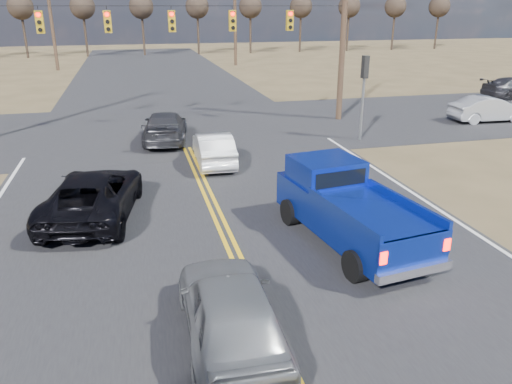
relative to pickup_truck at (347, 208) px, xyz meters
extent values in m
plane|color=brown|center=(-3.09, -3.54, -0.97)|extent=(160.00, 160.00, 0.00)
cube|color=#28282B|center=(-3.09, 6.46, -0.97)|extent=(14.00, 120.00, 0.02)
cube|color=#28282B|center=(-3.09, 14.46, -0.97)|extent=(120.00, 12.00, 0.02)
cylinder|color=#473323|center=(5.91, 14.46, 4.03)|extent=(0.32, 0.32, 10.00)
cylinder|color=black|center=(-3.09, 14.46, 5.03)|extent=(18.00, 0.02, 0.02)
cube|color=#B28C14|center=(-9.09, 14.46, 4.33)|extent=(0.34, 0.24, 1.00)
cylinder|color=#FF0C05|center=(-9.09, 14.32, 4.66)|extent=(0.20, 0.06, 0.20)
cylinder|color=black|center=(-9.09, 14.32, 4.33)|extent=(0.20, 0.06, 0.20)
cylinder|color=black|center=(-9.09, 14.32, 4.00)|extent=(0.20, 0.06, 0.20)
cube|color=black|center=(-9.09, 14.29, 4.77)|extent=(0.24, 0.14, 0.03)
cube|color=#B28C14|center=(-6.09, 14.46, 4.33)|extent=(0.34, 0.24, 1.00)
cylinder|color=#FF0C05|center=(-6.09, 14.32, 4.66)|extent=(0.20, 0.06, 0.20)
cylinder|color=black|center=(-6.09, 14.32, 4.33)|extent=(0.20, 0.06, 0.20)
cylinder|color=black|center=(-6.09, 14.32, 4.00)|extent=(0.20, 0.06, 0.20)
cube|color=black|center=(-6.09, 14.29, 4.77)|extent=(0.24, 0.14, 0.03)
cube|color=#B28C14|center=(-3.09, 14.46, 4.33)|extent=(0.34, 0.24, 1.00)
cylinder|color=#FF0C05|center=(-3.09, 14.32, 4.66)|extent=(0.20, 0.06, 0.20)
cylinder|color=black|center=(-3.09, 14.32, 4.33)|extent=(0.20, 0.06, 0.20)
cylinder|color=black|center=(-3.09, 14.32, 4.00)|extent=(0.20, 0.06, 0.20)
cube|color=black|center=(-3.09, 14.29, 4.77)|extent=(0.24, 0.14, 0.03)
cube|color=#B28C14|center=(-0.09, 14.46, 4.33)|extent=(0.34, 0.24, 1.00)
cylinder|color=#FF0C05|center=(-0.09, 14.32, 4.66)|extent=(0.20, 0.06, 0.20)
cylinder|color=black|center=(-0.09, 14.32, 4.33)|extent=(0.20, 0.06, 0.20)
cylinder|color=black|center=(-0.09, 14.32, 4.00)|extent=(0.20, 0.06, 0.20)
cube|color=black|center=(-0.09, 14.29, 4.77)|extent=(0.24, 0.14, 0.03)
cube|color=#B28C14|center=(2.91, 14.46, 4.33)|extent=(0.34, 0.24, 1.00)
cylinder|color=#FF0C05|center=(2.91, 14.32, 4.66)|extent=(0.20, 0.06, 0.20)
cylinder|color=black|center=(2.91, 14.32, 4.33)|extent=(0.20, 0.06, 0.20)
cylinder|color=black|center=(2.91, 14.32, 4.00)|extent=(0.20, 0.06, 0.20)
cube|color=black|center=(2.91, 14.29, 4.77)|extent=(0.24, 0.14, 0.03)
cylinder|color=slate|center=(5.11, 9.96, 0.63)|extent=(0.12, 0.12, 3.20)
cube|color=black|center=(5.11, 9.96, 2.43)|extent=(0.24, 0.34, 1.00)
cylinder|color=#473323|center=(-12.09, 42.46, 4.03)|extent=(0.32, 0.32, 10.00)
cylinder|color=#473323|center=(5.91, 42.46, 4.03)|extent=(0.32, 0.32, 10.00)
cylinder|color=#33261C|center=(-17.09, 56.46, 1.78)|extent=(0.28, 0.28, 5.50)
sphere|color=#2D231C|center=(-17.09, 56.46, 4.93)|extent=(3.00, 3.00, 3.00)
cylinder|color=#33261C|center=(-10.09, 56.46, 1.78)|extent=(0.28, 0.28, 5.50)
sphere|color=#2D231C|center=(-10.09, 56.46, 4.93)|extent=(3.00, 3.00, 3.00)
cylinder|color=#33261C|center=(-3.09, 56.46, 1.78)|extent=(0.28, 0.28, 5.50)
sphere|color=#2D231C|center=(-3.09, 56.46, 4.93)|extent=(3.00, 3.00, 3.00)
cylinder|color=#33261C|center=(3.91, 56.46, 1.78)|extent=(0.28, 0.28, 5.50)
sphere|color=#2D231C|center=(3.91, 56.46, 4.93)|extent=(3.00, 3.00, 3.00)
cylinder|color=#33261C|center=(10.91, 56.46, 1.78)|extent=(0.28, 0.28, 5.50)
sphere|color=#2D231C|center=(10.91, 56.46, 4.93)|extent=(3.00, 3.00, 3.00)
cylinder|color=#33261C|center=(17.91, 56.46, 1.78)|extent=(0.28, 0.28, 5.50)
sphere|color=#2D231C|center=(17.91, 56.46, 4.93)|extent=(3.00, 3.00, 3.00)
cylinder|color=#33261C|center=(24.91, 56.46, 1.78)|extent=(0.28, 0.28, 5.50)
sphere|color=#2D231C|center=(24.91, 56.46, 4.93)|extent=(3.00, 3.00, 3.00)
cylinder|color=#33261C|center=(31.91, 56.46, 1.78)|extent=(0.28, 0.28, 5.50)
sphere|color=#2D231C|center=(31.91, 56.46, 4.93)|extent=(3.00, 3.00, 3.00)
cylinder|color=#33261C|center=(38.91, 56.46, 1.78)|extent=(0.28, 0.28, 5.50)
sphere|color=#2D231C|center=(38.91, 56.46, 4.93)|extent=(3.00, 3.00, 3.00)
cylinder|color=black|center=(-0.64, -2.02, -0.59)|extent=(0.41, 0.80, 0.77)
cylinder|color=black|center=(1.17, -1.77, -0.59)|extent=(0.41, 0.80, 0.77)
cylinder|color=black|center=(-1.12, 1.41, -0.59)|extent=(0.41, 0.80, 0.77)
cylinder|color=black|center=(0.69, 1.66, -0.59)|extent=(0.41, 0.80, 0.77)
cube|color=navy|center=(0.02, -0.18, -0.10)|extent=(2.62, 5.41, 0.96)
cube|color=navy|center=(-0.17, 1.20, 0.68)|extent=(1.99, 1.87, 0.69)
cube|color=black|center=(-0.06, 0.41, 0.68)|extent=(1.53, 0.27, 0.43)
cube|color=navy|center=(-0.74, -1.31, 0.47)|extent=(0.53, 3.16, 0.19)
cube|color=navy|center=(1.07, -1.05, 0.47)|extent=(0.53, 3.16, 0.19)
cube|color=navy|center=(0.38, -2.73, 0.09)|extent=(1.92, 0.34, 0.58)
cube|color=silver|center=(0.39, -2.80, -0.44)|extent=(1.98, 0.44, 0.21)
cube|color=#FF0C05|center=(-0.45, -2.89, 0.04)|extent=(0.18, 0.08, 0.29)
cube|color=#FF0C05|center=(1.22, -2.65, 0.04)|extent=(0.18, 0.08, 0.29)
imported|color=gray|center=(-3.89, -3.58, -0.24)|extent=(1.82, 4.32, 1.46)
imported|color=black|center=(-6.68, 3.38, -0.26)|extent=(3.20, 5.44, 1.42)
imported|color=white|center=(-2.29, 7.84, -0.32)|extent=(1.51, 3.97, 1.29)
imported|color=#343439|center=(-3.89, 11.96, -0.28)|extent=(2.56, 4.96, 1.37)
imported|color=#AEB1B6|center=(13.65, 11.92, -0.28)|extent=(1.65, 4.28, 1.39)
camera|label=1|loc=(-5.34, -11.31, 5.04)|focal=35.00mm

